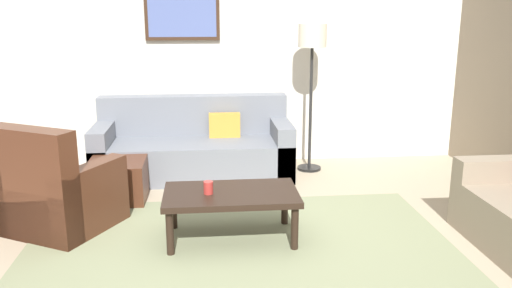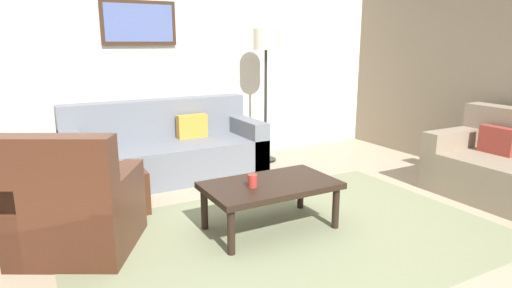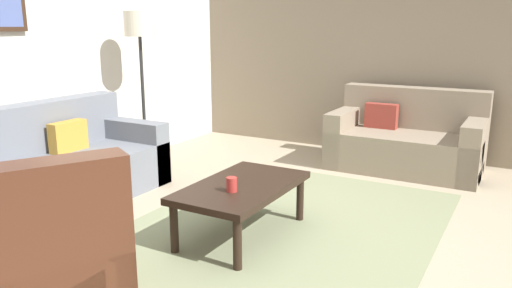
# 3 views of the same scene
# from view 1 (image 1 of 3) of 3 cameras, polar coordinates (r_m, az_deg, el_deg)

# --- Properties ---
(ground_plane) EXTENTS (8.00, 8.00, 0.00)m
(ground_plane) POSITION_cam_1_polar(r_m,az_deg,el_deg) (4.30, -1.73, -11.28)
(ground_plane) COLOR tan
(rear_partition) EXTENTS (6.00, 0.12, 2.80)m
(rear_partition) POSITION_cam_1_polar(r_m,az_deg,el_deg) (6.49, -3.48, 10.26)
(rear_partition) COLOR silver
(rear_partition) RESTS_ON ground_plane
(area_rug) EXTENTS (3.46, 2.27, 0.01)m
(area_rug) POSITION_cam_1_polar(r_m,az_deg,el_deg) (4.29, -1.73, -11.23)
(area_rug) COLOR gray
(area_rug) RESTS_ON ground_plane
(couch_main) EXTENTS (2.21, 0.93, 0.88)m
(couch_main) POSITION_cam_1_polar(r_m,az_deg,el_deg) (6.16, -6.71, -0.47)
(couch_main) COLOR slate
(couch_main) RESTS_ON ground_plane
(armchair_leather) EXTENTS (1.09, 1.09, 0.95)m
(armchair_leather) POSITION_cam_1_polar(r_m,az_deg,el_deg) (4.84, -20.91, -5.32)
(armchair_leather) COLOR #4C2819
(armchair_leather) RESTS_ON ground_plane
(ottoman) EXTENTS (0.56, 0.56, 0.40)m
(ottoman) POSITION_cam_1_polar(r_m,az_deg,el_deg) (5.46, -14.79, -3.84)
(ottoman) COLOR #4C2819
(ottoman) RESTS_ON ground_plane
(coffee_table) EXTENTS (1.10, 0.64, 0.41)m
(coffee_table) POSITION_cam_1_polar(r_m,az_deg,el_deg) (4.35, -2.73, -5.84)
(coffee_table) COLOR black
(coffee_table) RESTS_ON ground_plane
(cup) EXTENTS (0.08, 0.08, 0.10)m
(cup) POSITION_cam_1_polar(r_m,az_deg,el_deg) (4.28, -5.20, -4.74)
(cup) COLOR #B2332D
(cup) RESTS_ON coffee_table
(lamp_standing) EXTENTS (0.32, 0.32, 1.71)m
(lamp_standing) POSITION_cam_1_polar(r_m,az_deg,el_deg) (6.10, 6.11, 10.03)
(lamp_standing) COLOR black
(lamp_standing) RESTS_ON ground_plane
(framed_artwork) EXTENTS (0.87, 0.04, 0.51)m
(framed_artwork) POSITION_cam_1_polar(r_m,az_deg,el_deg) (6.38, -8.01, 13.36)
(framed_artwork) COLOR #382316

